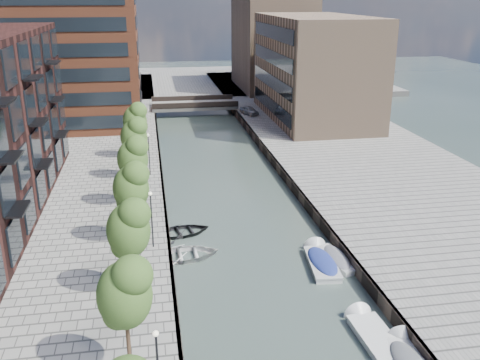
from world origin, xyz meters
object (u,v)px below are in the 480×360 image
object	(u,v)px
bridge	(194,105)
motorboat_2	(373,336)
motorboat_3	(321,261)
motorboat_4	(333,257)
tree_6	(135,119)
sloop_3	(185,258)
tree_3	(131,185)
tree_4	(132,156)
car	(249,110)
tree_2	(128,227)
tree_1	(124,291)
sloop_4	(183,234)
tree_5	(134,135)

from	to	relation	value
bridge	motorboat_2	bearing A→B (deg)	-85.71
motorboat_3	motorboat_4	distance (m)	1.11
tree_6	sloop_3	xyz separation A→B (m)	(3.45, -22.16, -5.31)
tree_3	tree_6	distance (m)	21.00
tree_4	car	size ratio (longest dim) A/B	1.65
tree_2	tree_3	world-z (taller)	same
tree_6	motorboat_4	distance (m)	28.29
car	bridge	bearing A→B (deg)	116.75
tree_1	tree_6	world-z (taller)	same
bridge	sloop_4	world-z (taller)	bridge
tree_6	motorboat_2	distance (m)	36.01
tree_4	motorboat_4	xyz separation A→B (m)	(13.77, -10.17, -5.12)
motorboat_4	tree_1	bearing A→B (deg)	-141.82
tree_2	tree_5	size ratio (longest dim) A/B	1.00
tree_1	tree_5	distance (m)	28.00
tree_3	motorboat_4	bearing A→B (deg)	-12.96
tree_2	tree_6	bearing A→B (deg)	90.00
tree_3	tree_4	distance (m)	7.00
tree_3	motorboat_4	distance (m)	15.03
tree_2	tree_6	xyz separation A→B (m)	(0.00, 28.00, 0.00)
tree_6	car	xyz separation A→B (m)	(16.00, 19.36, -3.69)
tree_2	tree_4	bearing A→B (deg)	90.00
tree_1	tree_6	bearing A→B (deg)	90.00
tree_1	motorboat_4	world-z (taller)	tree_1
bridge	sloop_4	size ratio (longest dim) A/B	2.97
sloop_3	tree_3	bearing A→B (deg)	67.27
tree_1	car	world-z (taller)	tree_1
tree_6	sloop_4	size ratio (longest dim) A/B	1.36
sloop_4	tree_5	bearing A→B (deg)	5.20
tree_3	motorboat_2	size ratio (longest dim) A/B	1.14
motorboat_2	motorboat_3	world-z (taller)	motorboat_3
bridge	motorboat_2	xyz separation A→B (m)	(4.44, -59.20, -1.29)
tree_1	tree_2	bearing A→B (deg)	90.00
motorboat_2	motorboat_3	distance (m)	8.61
tree_5	sloop_4	world-z (taller)	tree_5
bridge	tree_1	world-z (taller)	tree_1
motorboat_2	tree_5	bearing A→B (deg)	116.28
tree_5	sloop_4	size ratio (longest dim) A/B	1.36
tree_3	motorboat_3	distance (m)	14.19
tree_6	motorboat_3	distance (m)	28.16
tree_1	motorboat_3	world-z (taller)	tree_1
motorboat_2	car	size ratio (longest dim) A/B	1.44
tree_3	motorboat_4	size ratio (longest dim) A/B	1.23
tree_1	motorboat_3	size ratio (longest dim) A/B	1.11
tree_2	motorboat_3	bearing A→B (deg)	14.98
tree_2	motorboat_2	distance (m)	14.89
motorboat_4	sloop_4	bearing A→B (deg)	149.25
tree_4	tree_5	world-z (taller)	same
tree_2	motorboat_3	xyz separation A→B (m)	(12.75, 3.41, -5.10)
sloop_4	motorboat_4	bearing A→B (deg)	-133.47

